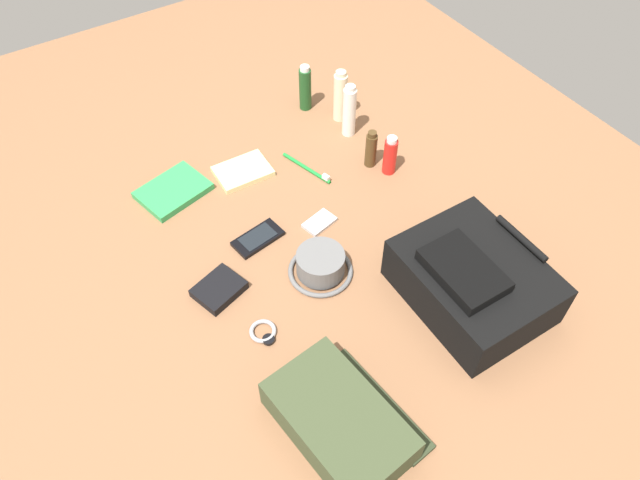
{
  "coord_description": "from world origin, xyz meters",
  "views": [
    {
      "loc": [
        0.8,
        -0.51,
        1.18
      ],
      "look_at": [
        0.0,
        0.0,
        0.04
      ],
      "focal_mm": 33.57,
      "sensor_mm": 36.0,
      "label": 1
    }
  ],
  "objects_px": {
    "toothpaste_tube": "(349,111)",
    "backpack": "(473,281)",
    "sunscreen_spray": "(390,156)",
    "shampoo_bottle": "(305,88)",
    "toiletry_pouch": "(340,421)",
    "toothbrush": "(309,169)",
    "wallet": "(219,289)",
    "cologne_bottle": "(371,149)",
    "wristwatch": "(264,332)",
    "bucket_hat": "(321,265)",
    "lotion_bottle": "(340,96)",
    "notepad": "(243,171)",
    "cell_phone": "(258,238)",
    "paperback_novel": "(173,191)",
    "media_player": "(319,223)"
  },
  "relations": [
    {
      "from": "toothpaste_tube",
      "to": "backpack",
      "type": "bearing_deg",
      "value": -8.73
    },
    {
      "from": "sunscreen_spray",
      "to": "shampoo_bottle",
      "type": "bearing_deg",
      "value": -172.98
    },
    {
      "from": "toiletry_pouch",
      "to": "toothbrush",
      "type": "relative_size",
      "value": 1.81
    },
    {
      "from": "shampoo_bottle",
      "to": "wallet",
      "type": "relative_size",
      "value": 1.36
    },
    {
      "from": "cologne_bottle",
      "to": "wristwatch",
      "type": "relative_size",
      "value": 1.65
    },
    {
      "from": "bucket_hat",
      "to": "cologne_bottle",
      "type": "bearing_deg",
      "value": 127.21
    },
    {
      "from": "lotion_bottle",
      "to": "cologne_bottle",
      "type": "relative_size",
      "value": 1.42
    },
    {
      "from": "bucket_hat",
      "to": "toothbrush",
      "type": "relative_size",
      "value": 0.93
    },
    {
      "from": "bucket_hat",
      "to": "lotion_bottle",
      "type": "xyz_separation_m",
      "value": [
        -0.47,
        0.37,
        0.05
      ]
    },
    {
      "from": "cologne_bottle",
      "to": "notepad",
      "type": "distance_m",
      "value": 0.37
    },
    {
      "from": "cologne_bottle",
      "to": "sunscreen_spray",
      "type": "bearing_deg",
      "value": 27.65
    },
    {
      "from": "bucket_hat",
      "to": "notepad",
      "type": "xyz_separation_m",
      "value": [
        -0.41,
        0.0,
        -0.02
      ]
    },
    {
      "from": "shampoo_bottle",
      "to": "cell_phone",
      "type": "height_order",
      "value": "shampoo_bottle"
    },
    {
      "from": "cologne_bottle",
      "to": "wallet",
      "type": "bearing_deg",
      "value": -73.35
    },
    {
      "from": "paperback_novel",
      "to": "toothbrush",
      "type": "xyz_separation_m",
      "value": [
        0.13,
        0.36,
        -0.0
      ]
    },
    {
      "from": "media_player",
      "to": "paperback_novel",
      "type": "bearing_deg",
      "value": -138.32
    },
    {
      "from": "notepad",
      "to": "toothpaste_tube",
      "type": "bearing_deg",
      "value": 89.59
    },
    {
      "from": "media_player",
      "to": "notepad",
      "type": "distance_m",
      "value": 0.29
    },
    {
      "from": "bucket_hat",
      "to": "wallet",
      "type": "xyz_separation_m",
      "value": [
        -0.08,
        -0.24,
        -0.02
      ]
    },
    {
      "from": "cologne_bottle",
      "to": "toothpaste_tube",
      "type": "bearing_deg",
      "value": 170.2
    },
    {
      "from": "wallet",
      "to": "bucket_hat",
      "type": "bearing_deg",
      "value": 54.22
    },
    {
      "from": "backpack",
      "to": "cologne_bottle",
      "type": "xyz_separation_m",
      "value": [
        -0.5,
        0.07,
        -0.01
      ]
    },
    {
      "from": "cologne_bottle",
      "to": "media_player",
      "type": "xyz_separation_m",
      "value": [
        0.11,
        -0.25,
        -0.05
      ]
    },
    {
      "from": "lotion_bottle",
      "to": "cell_phone",
      "type": "distance_m",
      "value": 0.54
    },
    {
      "from": "cologne_bottle",
      "to": "shampoo_bottle",
      "type": "bearing_deg",
      "value": -176.69
    },
    {
      "from": "shampoo_bottle",
      "to": "notepad",
      "type": "height_order",
      "value": "shampoo_bottle"
    },
    {
      "from": "paperback_novel",
      "to": "notepad",
      "type": "xyz_separation_m",
      "value": [
        0.03,
        0.2,
        -0.0
      ]
    },
    {
      "from": "sunscreen_spray",
      "to": "cell_phone",
      "type": "xyz_separation_m",
      "value": [
        0.02,
        -0.43,
        -0.05
      ]
    },
    {
      "from": "cologne_bottle",
      "to": "sunscreen_spray",
      "type": "xyz_separation_m",
      "value": [
        0.05,
        0.03,
        0.0
      ]
    },
    {
      "from": "paperback_novel",
      "to": "toothbrush",
      "type": "bearing_deg",
      "value": 70.64
    },
    {
      "from": "wristwatch",
      "to": "wallet",
      "type": "bearing_deg",
      "value": -168.14
    },
    {
      "from": "backpack",
      "to": "notepad",
      "type": "height_order",
      "value": "backpack"
    },
    {
      "from": "shampoo_bottle",
      "to": "sunscreen_spray",
      "type": "bearing_deg",
      "value": 7.02
    },
    {
      "from": "paperback_novel",
      "to": "cell_phone",
      "type": "relative_size",
      "value": 1.5
    },
    {
      "from": "shampoo_bottle",
      "to": "cell_phone",
      "type": "distance_m",
      "value": 0.56
    },
    {
      "from": "backpack",
      "to": "wallet",
      "type": "xyz_separation_m",
      "value": [
        -0.33,
        -0.49,
        -0.05
      ]
    },
    {
      "from": "sunscreen_spray",
      "to": "toiletry_pouch",
      "type": "bearing_deg",
      "value": -44.18
    },
    {
      "from": "backpack",
      "to": "toothbrush",
      "type": "relative_size",
      "value": 1.97
    },
    {
      "from": "toothpaste_tube",
      "to": "media_player",
      "type": "bearing_deg",
      "value": -46.15
    },
    {
      "from": "toiletry_pouch",
      "to": "shampoo_bottle",
      "type": "bearing_deg",
      "value": 152.03
    },
    {
      "from": "backpack",
      "to": "media_player",
      "type": "height_order",
      "value": "backpack"
    },
    {
      "from": "lotion_bottle",
      "to": "wallet",
      "type": "distance_m",
      "value": 0.72
    },
    {
      "from": "toothpaste_tube",
      "to": "notepad",
      "type": "height_order",
      "value": "toothpaste_tube"
    },
    {
      "from": "sunscreen_spray",
      "to": "toothbrush",
      "type": "xyz_separation_m",
      "value": [
        -0.12,
        -0.19,
        -0.05
      ]
    },
    {
      "from": "sunscreen_spray",
      "to": "toothbrush",
      "type": "distance_m",
      "value": 0.23
    },
    {
      "from": "shampoo_bottle",
      "to": "wallet",
      "type": "distance_m",
      "value": 0.73
    },
    {
      "from": "backpack",
      "to": "cell_phone",
      "type": "xyz_separation_m",
      "value": [
        -0.42,
        -0.33,
        -0.06
      ]
    },
    {
      "from": "lotion_bottle",
      "to": "cologne_bottle",
      "type": "height_order",
      "value": "lotion_bottle"
    },
    {
      "from": "paperback_novel",
      "to": "media_player",
      "type": "height_order",
      "value": "paperback_novel"
    },
    {
      "from": "toiletry_pouch",
      "to": "wristwatch",
      "type": "height_order",
      "value": "toiletry_pouch"
    }
  ]
}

